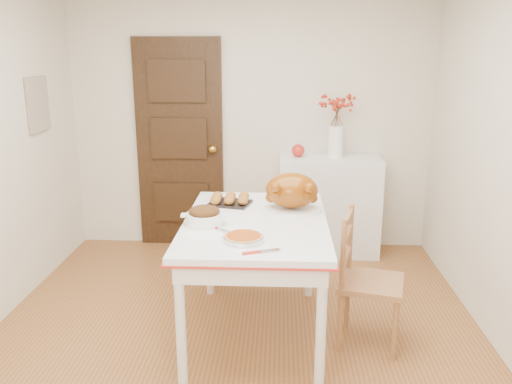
{
  "coord_description": "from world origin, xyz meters",
  "views": [
    {
      "loc": [
        0.3,
        -3.11,
        1.94
      ],
      "look_at": [
        0.14,
        0.24,
        1.02
      ],
      "focal_mm": 36.79,
      "sensor_mm": 36.0,
      "label": 1
    }
  ],
  "objects_px": {
    "chair_oak": "(372,280)",
    "pumpkin_pie": "(244,237)",
    "turkey_platter": "(292,192)",
    "kitchen_table": "(256,279)",
    "sideboard": "(329,206)"
  },
  "relations": [
    {
      "from": "sideboard",
      "to": "pumpkin_pie",
      "type": "bearing_deg",
      "value": -109.06
    },
    {
      "from": "chair_oak",
      "to": "turkey_platter",
      "type": "xyz_separation_m",
      "value": [
        -0.53,
        0.29,
        0.52
      ]
    },
    {
      "from": "sideboard",
      "to": "turkey_platter",
      "type": "distance_m",
      "value": 1.51
    },
    {
      "from": "pumpkin_pie",
      "to": "chair_oak",
      "type": "bearing_deg",
      "value": 21.76
    },
    {
      "from": "turkey_platter",
      "to": "kitchen_table",
      "type": "bearing_deg",
      "value": -145.27
    },
    {
      "from": "chair_oak",
      "to": "sideboard",
      "type": "bearing_deg",
      "value": 19.39
    },
    {
      "from": "kitchen_table",
      "to": "chair_oak",
      "type": "height_order",
      "value": "chair_oak"
    },
    {
      "from": "kitchen_table",
      "to": "pumpkin_pie",
      "type": "bearing_deg",
      "value": -97.47
    },
    {
      "from": "sideboard",
      "to": "chair_oak",
      "type": "relative_size",
      "value": 1.04
    },
    {
      "from": "turkey_platter",
      "to": "pumpkin_pie",
      "type": "height_order",
      "value": "turkey_platter"
    },
    {
      "from": "sideboard",
      "to": "chair_oak",
      "type": "bearing_deg",
      "value": -85.08
    },
    {
      "from": "chair_oak",
      "to": "pumpkin_pie",
      "type": "height_order",
      "value": "chair_oak"
    },
    {
      "from": "sideboard",
      "to": "pumpkin_pie",
      "type": "distance_m",
      "value": 2.14
    },
    {
      "from": "kitchen_table",
      "to": "turkey_platter",
      "type": "height_order",
      "value": "turkey_platter"
    },
    {
      "from": "pumpkin_pie",
      "to": "turkey_platter",
      "type": "bearing_deg",
      "value": 64.58
    }
  ]
}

